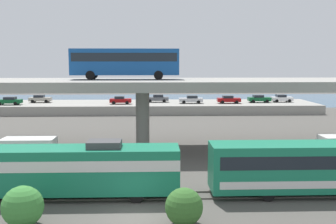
# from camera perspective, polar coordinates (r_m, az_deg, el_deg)

# --- Properties ---
(ground_plane) EXTENTS (260.00, 260.00, 0.00)m
(ground_plane) POSITION_cam_1_polar(r_m,az_deg,el_deg) (26.66, -4.69, -14.52)
(ground_plane) COLOR #4C4944
(rail_strip_near) EXTENTS (110.00, 0.12, 0.12)m
(rail_strip_near) POSITION_cam_1_polar(r_m,az_deg,el_deg) (29.68, -4.40, -12.10)
(rail_strip_near) COLOR #59544C
(rail_strip_near) RESTS_ON ground_plane
(rail_strip_far) EXTENTS (110.00, 0.12, 0.12)m
(rail_strip_far) POSITION_cam_1_polar(r_m,az_deg,el_deg) (31.11, -4.28, -11.18)
(rail_strip_far) COLOR #59544C
(rail_strip_far) RESTS_ON ground_plane
(train_locomotive) EXTENTS (17.37, 3.04, 4.18)m
(train_locomotive) POSITION_cam_1_polar(r_m,az_deg,el_deg) (30.59, -15.59, -7.58)
(train_locomotive) COLOR #197A56
(train_locomotive) RESTS_ON ground_plane
(highway_overpass) EXTENTS (96.00, 11.08, 7.79)m
(highway_overpass) POSITION_cam_1_polar(r_m,az_deg,el_deg) (44.85, -3.61, 3.66)
(highway_overpass) COLOR gray
(highway_overpass) RESTS_ON ground_plane
(transit_bus_on_overpass) EXTENTS (12.00, 2.68, 3.40)m
(transit_bus_on_overpass) POSITION_cam_1_polar(r_m,az_deg,el_deg) (46.05, -6.07, 7.13)
(transit_bus_on_overpass) COLOR #14478C
(transit_bus_on_overpass) RESTS_ON highway_overpass
(service_truck_west) EXTENTS (6.80, 2.46, 3.04)m
(service_truck_west) POSITION_cam_1_polar(r_m,az_deg,el_deg) (38.80, -20.11, -5.49)
(service_truck_west) COLOR silver
(service_truck_west) RESTS_ON ground_plane
(pier_parking_lot) EXTENTS (65.78, 13.21, 1.71)m
(pier_parking_lot) POSITION_cam_1_polar(r_m,az_deg,el_deg) (80.27, -2.90, 0.71)
(pier_parking_lot) COLOR gray
(pier_parking_lot) RESTS_ON ground_plane
(parked_car_0) EXTENTS (4.53, 1.98, 1.50)m
(parked_car_0) POSITION_cam_1_polar(r_m,az_deg,el_deg) (81.09, -1.51, 1.94)
(parked_car_0) COLOR #515459
(parked_car_0) RESTS_ON pier_parking_lot
(parked_car_1) EXTENTS (4.09, 2.00, 1.50)m
(parked_car_1) POSITION_cam_1_polar(r_m,az_deg,el_deg) (84.32, 15.64, 1.88)
(parked_car_1) COLOR silver
(parked_car_1) RESTS_ON pier_parking_lot
(parked_car_2) EXTENTS (4.69, 1.82, 1.50)m
(parked_car_2) POSITION_cam_1_polar(r_m,az_deg,el_deg) (81.58, -21.38, 1.48)
(parked_car_2) COLOR #0C4C26
(parked_car_2) RESTS_ON pier_parking_lot
(parked_car_3) EXTENTS (4.46, 1.93, 1.50)m
(parked_car_3) POSITION_cam_1_polar(r_m,az_deg,el_deg) (79.63, 8.49, 1.77)
(parked_car_3) COLOR maroon
(parked_car_3) RESTS_ON pier_parking_lot
(parked_car_4) EXTENTS (4.07, 1.85, 1.50)m
(parked_car_4) POSITION_cam_1_polar(r_m,az_deg,el_deg) (77.95, -6.69, 1.68)
(parked_car_4) COLOR maroon
(parked_car_4) RESTS_ON pier_parking_lot
(parked_car_5) EXTENTS (4.57, 1.96, 1.50)m
(parked_car_5) POSITION_cam_1_polar(r_m,az_deg,el_deg) (78.86, 3.25, 1.78)
(parked_car_5) COLOR #B7B7BC
(parked_car_5) RESTS_ON pier_parking_lot
(parked_car_6) EXTENTS (4.25, 1.82, 1.50)m
(parked_car_6) POSITION_cam_1_polar(r_m,az_deg,el_deg) (84.14, -17.49, 1.80)
(parked_car_6) COLOR #9E998C
(parked_car_6) RESTS_ON pier_parking_lot
(parked_car_7) EXTENTS (4.40, 1.88, 1.50)m
(parked_car_7) POSITION_cam_1_polar(r_m,az_deg,el_deg) (82.35, 12.64, 1.85)
(parked_car_7) COLOR #0C4C26
(parked_car_7) RESTS_ON pier_parking_lot
(harbor_water) EXTENTS (140.00, 36.00, 0.01)m
(harbor_water) POSITION_cam_1_polar(r_m,az_deg,el_deg) (103.23, -2.71, 1.67)
(harbor_water) COLOR #385B7A
(harbor_water) RESTS_ON ground_plane
(shrub_left) EXTENTS (2.48, 2.48, 2.48)m
(shrub_left) POSITION_cam_1_polar(r_m,az_deg,el_deg) (26.26, -19.70, -12.37)
(shrub_left) COLOR #3A8337
(shrub_left) RESTS_ON ground_plane
(shrub_right) EXTENTS (2.30, 2.30, 2.30)m
(shrub_right) POSITION_cam_1_polar(r_m,az_deg,el_deg) (25.04, 2.26, -13.15)
(shrub_right) COLOR #336628
(shrub_right) RESTS_ON ground_plane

